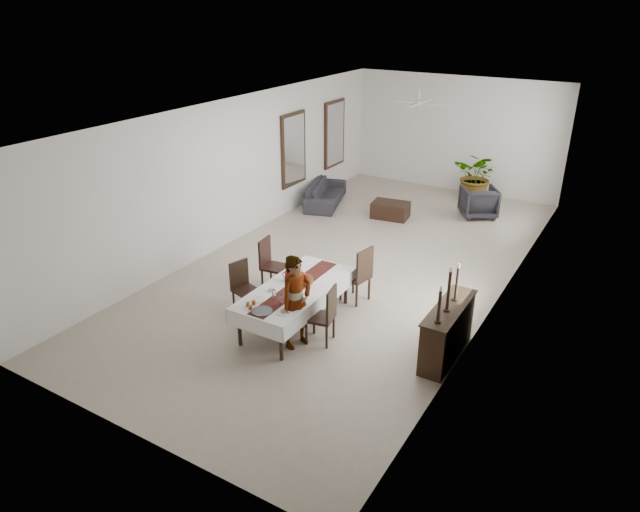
{
  "coord_description": "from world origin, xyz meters",
  "views": [
    {
      "loc": [
        4.95,
        -9.68,
        5.14
      ],
      "look_at": [
        0.34,
        -2.0,
        1.05
      ],
      "focal_mm": 32.0,
      "sensor_mm": 36.0,
      "label": 1
    }
  ],
  "objects_px": {
    "dining_table_top": "(296,289)",
    "sideboard_body": "(447,333)",
    "woman": "(296,302)",
    "sofa": "(325,193)",
    "red_pitcher": "(289,276)"
  },
  "relations": [
    {
      "from": "dining_table_top",
      "to": "sideboard_body",
      "type": "bearing_deg",
      "value": 7.89
    },
    {
      "from": "woman",
      "to": "sofa",
      "type": "relative_size",
      "value": 0.78
    },
    {
      "from": "woman",
      "to": "sofa",
      "type": "height_order",
      "value": "woman"
    },
    {
      "from": "dining_table_top",
      "to": "woman",
      "type": "height_order",
      "value": "woman"
    },
    {
      "from": "sofa",
      "to": "red_pitcher",
      "type": "bearing_deg",
      "value": -173.85
    },
    {
      "from": "red_pitcher",
      "to": "sofa",
      "type": "relative_size",
      "value": 0.09
    },
    {
      "from": "woman",
      "to": "sideboard_body",
      "type": "height_order",
      "value": "woman"
    },
    {
      "from": "woman",
      "to": "sideboard_body",
      "type": "xyz_separation_m",
      "value": [
        2.16,
        0.92,
        -0.35
      ]
    },
    {
      "from": "red_pitcher",
      "to": "sofa",
      "type": "xyz_separation_m",
      "value": [
        -2.49,
        5.48,
        -0.5
      ]
    },
    {
      "from": "dining_table_top",
      "to": "sideboard_body",
      "type": "height_order",
      "value": "sideboard_body"
    },
    {
      "from": "woman",
      "to": "dining_table_top",
      "type": "bearing_deg",
      "value": 51.8
    },
    {
      "from": "red_pitcher",
      "to": "sideboard_body",
      "type": "xyz_separation_m",
      "value": [
        2.77,
        0.23,
        -0.36
      ]
    },
    {
      "from": "woman",
      "to": "sideboard_body",
      "type": "bearing_deg",
      "value": -49.5
    },
    {
      "from": "sofa",
      "to": "woman",
      "type": "bearing_deg",
      "value": -171.64
    },
    {
      "from": "red_pitcher",
      "to": "sideboard_body",
      "type": "distance_m",
      "value": 2.8
    }
  ]
}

